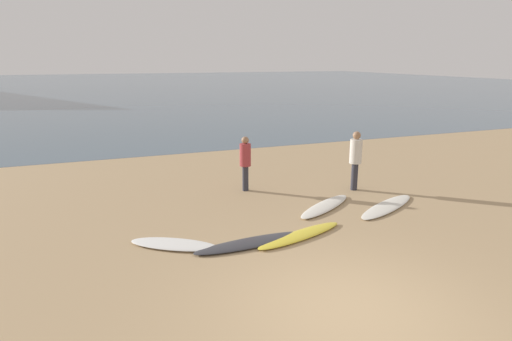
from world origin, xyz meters
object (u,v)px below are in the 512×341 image
surfboard_2 (300,235)px  surfboard_4 (387,206)px  person_0 (356,156)px  surfboard_3 (325,206)px  surfboard_1 (252,243)px  person_1 (245,159)px  surfboard_0 (174,244)px

surfboard_2 → surfboard_4: bearing=-0.9°
surfboard_2 → person_0: size_ratio=1.36×
surfboard_3 → surfboard_4: surfboard_3 is taller
surfboard_1 → person_0: person_0 is taller
surfboard_3 → person_1: 2.78m
surfboard_0 → surfboard_3: surfboard_3 is taller
surfboard_2 → person_0: person_0 is taller
surfboard_3 → person_1: bearing=91.0°
surfboard_3 → person_0: 2.18m
surfboard_0 → person_0: size_ratio=1.09×
surfboard_1 → person_1: person_1 is taller
surfboard_0 → surfboard_1: surfboard_1 is taller
surfboard_0 → person_0: bearing=52.5°
surfboard_2 → surfboard_3: bearing=27.6°
person_0 → person_1: person_0 is taller
surfboard_2 → person_1: 3.79m
surfboard_3 → person_1: person_1 is taller
surfboard_0 → person_0: person_0 is taller
surfboard_0 → person_0: (5.76, 2.08, 0.99)m
person_1 → surfboard_0: bearing=47.7°
surfboard_3 → person_0: person_0 is taller
surfboard_1 → surfboard_4: size_ratio=1.00×
surfboard_0 → surfboard_3: 4.27m
surfboard_1 → person_1: (1.16, 3.68, 0.91)m
surfboard_3 → surfboard_4: (1.52, -0.58, -0.01)m
surfboard_4 → person_1: size_ratio=1.59×
surfboard_0 → surfboard_1: bearing=14.4°
surfboard_3 → person_0: bearing=2.2°
surfboard_0 → surfboard_3: (4.16, 0.98, 0.00)m
person_1 → person_0: bearing=158.7°
surfboard_4 → person_0: (0.08, 1.69, 1.00)m
surfboard_0 → surfboard_2: (2.68, -0.51, -0.00)m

